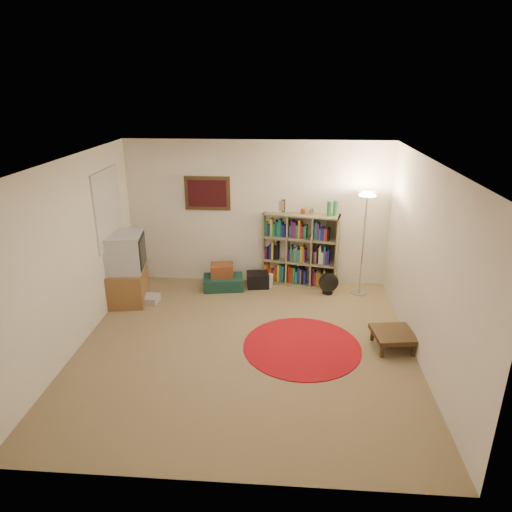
{
  "coord_description": "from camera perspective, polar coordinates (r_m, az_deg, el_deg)",
  "views": [
    {
      "loc": [
        0.53,
        -5.32,
        3.36
      ],
      "look_at": [
        0.1,
        0.6,
        1.1
      ],
      "focal_mm": 32.0,
      "sensor_mm": 36.0,
      "label": 1
    }
  ],
  "objects": [
    {
      "name": "room",
      "position": [
        5.8,
        -1.92,
        -0.41
      ],
      "size": [
        4.54,
        4.54,
        2.54
      ],
      "color": "olive",
      "rests_on": "ground"
    },
    {
      "name": "bookshelf",
      "position": [
        7.99,
        5.44,
        0.71
      ],
      "size": [
        1.34,
        0.62,
        1.55
      ],
      "rotation": [
        0.0,
        0.0,
        -0.2
      ],
      "color": "#797551",
      "rests_on": "ground"
    },
    {
      "name": "floor_lamp",
      "position": [
        7.51,
        13.61,
        5.63
      ],
      "size": [
        0.34,
        0.34,
        1.77
      ],
      "rotation": [
        0.0,
        0.0,
        0.0
      ],
      "color": "silver",
      "rests_on": "ground"
    },
    {
      "name": "floor_fan",
      "position": [
        7.8,
        9.03,
        -3.42
      ],
      "size": [
        0.34,
        0.21,
        0.38
      ],
      "rotation": [
        0.0,
        0.0,
        0.22
      ],
      "color": "black",
      "rests_on": "ground"
    },
    {
      "name": "tv_stand",
      "position": [
        7.63,
        -15.86,
        -1.56
      ],
      "size": [
        0.67,
        0.87,
        1.15
      ],
      "rotation": [
        0.0,
        0.0,
        0.16
      ],
      "color": "brown",
      "rests_on": "ground"
    },
    {
      "name": "dvd_box",
      "position": [
        7.69,
        -13.32,
        -5.23
      ],
      "size": [
        0.35,
        0.3,
        0.11
      ],
      "rotation": [
        0.0,
        0.0,
        -0.07
      ],
      "color": "#BBBBC0",
      "rests_on": "ground"
    },
    {
      "name": "suitcase",
      "position": [
        7.96,
        -4.11,
        -3.33
      ],
      "size": [
        0.74,
        0.54,
        0.22
      ],
      "rotation": [
        0.0,
        0.0,
        0.17
      ],
      "color": "#14372E",
      "rests_on": "ground"
    },
    {
      "name": "wicker_basket",
      "position": [
        7.9,
        -4.27,
        -1.8
      ],
      "size": [
        0.42,
        0.32,
        0.22
      ],
      "rotation": [
        0.0,
        0.0,
        0.13
      ],
      "color": "brown",
      "rests_on": "suitcase"
    },
    {
      "name": "duffel_bag",
      "position": [
        8.0,
        0.23,
        -2.99
      ],
      "size": [
        0.41,
        0.36,
        0.26
      ],
      "rotation": [
        0.0,
        0.0,
        0.16
      ],
      "color": "black",
      "rests_on": "ground"
    },
    {
      "name": "paper_towel",
      "position": [
        8.0,
        1.73,
        -3.07
      ],
      "size": [
        0.12,
        0.12,
        0.24
      ],
      "rotation": [
        0.0,
        0.0,
        0.03
      ],
      "color": "white",
      "rests_on": "ground"
    },
    {
      "name": "red_rug",
      "position": [
        6.34,
        5.76,
        -11.2
      ],
      "size": [
        1.6,
        1.6,
        0.01
      ],
      "color": "maroon",
      "rests_on": "ground"
    },
    {
      "name": "side_table",
      "position": [
        6.46,
        16.79,
        -9.4
      ],
      "size": [
        0.59,
        0.59,
        0.24
      ],
      "rotation": [
        0.0,
        0.0,
        0.14
      ],
      "color": "#362413",
      "rests_on": "ground"
    }
  ]
}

